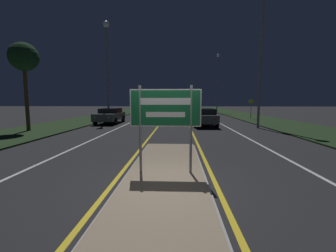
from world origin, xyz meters
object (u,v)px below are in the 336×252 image
at_px(streetlight_right_far, 218,77).
at_px(car_receding_1, 195,110).
at_px(car_receding_0, 204,117).
at_px(warning_sign, 251,107).
at_px(highway_sign, 165,112).
at_px(car_approaching_0, 110,115).
at_px(streetlight_left_near, 107,54).
at_px(streetlight_right_near, 262,33).
at_px(car_approaching_1, 157,111).

distance_m(streetlight_right_far, car_receding_1, 8.10).
bearing_deg(car_receding_0, warning_sign, 48.27).
distance_m(highway_sign, car_approaching_0, 15.57).
bearing_deg(car_approaching_0, streetlight_left_near, 112.53).
xyz_separation_m(highway_sign, streetlight_right_far, (6.68, 31.10, 4.12)).
distance_m(car_receding_0, car_approaching_0, 8.60).
relative_size(streetlight_left_near, car_receding_0, 2.02).
bearing_deg(streetlight_right_near, warning_sign, 76.13).
relative_size(highway_sign, car_approaching_0, 0.53).
bearing_deg(car_receding_1, streetlight_left_near, -130.80).
distance_m(car_receding_1, warning_sign, 8.98).
bearing_deg(warning_sign, streetlight_right_near, -103.87).
relative_size(car_receding_1, car_approaching_0, 1.08).
bearing_deg(car_approaching_1, car_receding_0, -65.25).
bearing_deg(streetlight_right_far, car_receding_1, -128.37).
relative_size(car_approaching_0, warning_sign, 2.03).
distance_m(car_receding_0, warning_sign, 8.84).
xyz_separation_m(streetlight_right_far, car_receding_1, (-3.92, -4.95, -5.08)).
xyz_separation_m(car_receding_1, warning_sign, (5.60, -6.99, 0.61)).
bearing_deg(warning_sign, streetlight_left_near, -166.22).
relative_size(car_approaching_0, car_approaching_1, 1.03).
relative_size(car_receding_1, car_approaching_1, 1.12).
relative_size(highway_sign, car_receding_1, 0.49).
relative_size(streetlight_left_near, streetlight_right_near, 0.88).
bearing_deg(highway_sign, car_receding_1, 83.98).
bearing_deg(car_approaching_0, car_receding_0, -12.04).
relative_size(streetlight_right_near, warning_sign, 4.89).
distance_m(streetlight_right_near, car_approaching_0, 14.14).
xyz_separation_m(highway_sign, car_approaching_1, (-2.43, 23.24, -1.00)).
height_order(streetlight_right_far, car_approaching_1, streetlight_right_far).
height_order(streetlight_right_near, car_approaching_0, streetlight_right_near).
xyz_separation_m(highway_sign, car_receding_1, (2.76, 26.14, -0.96)).
bearing_deg(highway_sign, car_receding_0, 78.80).
height_order(car_receding_0, warning_sign, warning_sign).
bearing_deg(streetlight_left_near, car_approaching_0, -67.47).
height_order(highway_sign, car_approaching_1, highway_sign).
distance_m(car_approaching_0, car_approaching_1, 9.54).
distance_m(car_approaching_0, warning_sign, 15.07).
distance_m(streetlight_right_near, warning_sign, 9.84).
relative_size(streetlight_left_near, car_approaching_0, 2.12).
xyz_separation_m(streetlight_right_far, warning_sign, (1.68, -11.94, -4.46)).
relative_size(streetlight_left_near, warning_sign, 4.30).
height_order(streetlight_right_far, car_receding_1, streetlight_right_far).
bearing_deg(streetlight_right_far, car_approaching_0, -126.97).
distance_m(streetlight_right_far, car_approaching_1, 13.07).
height_order(car_approaching_1, warning_sign, warning_sign).
xyz_separation_m(car_receding_0, car_receding_1, (0.27, 13.57, 0.02)).
height_order(streetlight_right_near, streetlight_right_far, streetlight_right_near).
relative_size(streetlight_right_far, car_approaching_0, 2.13).
bearing_deg(highway_sign, streetlight_left_near, 112.40).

